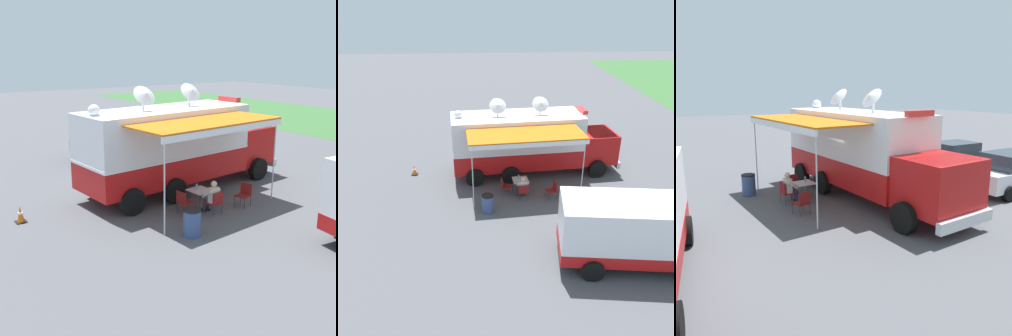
% 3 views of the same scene
% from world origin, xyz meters
% --- Properties ---
extents(ground_plane, '(100.00, 100.00, 0.00)m').
position_xyz_m(ground_plane, '(0.00, 0.00, 0.00)').
color(ground_plane, '#515156').
extents(lot_stripe, '(0.55, 4.79, 0.01)m').
position_xyz_m(lot_stripe, '(-2.36, 0.14, 0.00)').
color(lot_stripe, silver).
rests_on(lot_stripe, ground).
extents(command_truck, '(5.54, 9.67, 4.53)m').
position_xyz_m(command_truck, '(-0.03, 0.75, 1.95)').
color(command_truck, '#B71414').
rests_on(command_truck, ground).
extents(folding_table, '(0.87, 0.87, 0.73)m').
position_xyz_m(folding_table, '(2.33, -0.00, 0.67)').
color(folding_table, silver).
rests_on(folding_table, ground).
extents(water_bottle, '(0.07, 0.07, 0.22)m').
position_xyz_m(water_bottle, '(2.23, -0.09, 0.83)').
color(water_bottle, '#4C99D8').
rests_on(water_bottle, folding_table).
extents(folding_chair_at_table, '(0.52, 0.52, 0.87)m').
position_xyz_m(folding_chair_at_table, '(3.13, 0.07, 0.51)').
color(folding_chair_at_table, maroon).
rests_on(folding_chair_at_table, ground).
extents(folding_chair_beside_table, '(0.52, 0.52, 0.87)m').
position_xyz_m(folding_chair_beside_table, '(2.46, -0.85, 0.51)').
color(folding_chair_beside_table, maroon).
rests_on(folding_chair_beside_table, ground).
extents(folding_chair_spare_by_truck, '(0.59, 0.59, 0.87)m').
position_xyz_m(folding_chair_spare_by_truck, '(3.02, 1.59, 0.51)').
color(folding_chair_spare_by_truck, maroon).
rests_on(folding_chair_spare_by_truck, ground).
extents(seated_responder, '(0.69, 0.59, 1.25)m').
position_xyz_m(seated_responder, '(2.94, 0.05, 0.65)').
color(seated_responder, silver).
rests_on(seated_responder, ground).
extents(trash_bin, '(0.57, 0.57, 0.91)m').
position_xyz_m(trash_bin, '(4.13, -1.74, 0.46)').
color(trash_bin, '#384C7F').
rests_on(trash_bin, ground).
extents(traffic_cone, '(0.36, 0.36, 0.58)m').
position_xyz_m(traffic_cone, '(-0.06, -5.93, 0.28)').
color(traffic_cone, black).
rests_on(traffic_cone, ground).
extents(car_behind_truck, '(4.24, 2.09, 1.76)m').
position_xyz_m(car_behind_truck, '(-6.03, 3.15, 0.88)').
color(car_behind_truck, silver).
rests_on(car_behind_truck, ground).
extents(car_far_corner, '(4.21, 2.03, 1.76)m').
position_xyz_m(car_far_corner, '(-5.95, -0.13, 0.88)').
color(car_far_corner, '#2D2D33').
rests_on(car_far_corner, ground).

